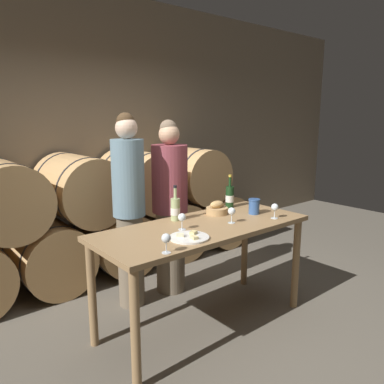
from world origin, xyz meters
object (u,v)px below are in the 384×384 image
object	(u,v)px
person_right	(170,207)
wine_glass_left	(182,218)
wine_bottle_red	(230,196)
wine_glass_far_left	(166,239)
blue_crock	(254,206)
bread_basket	(217,209)
cheese_plate	(189,237)
tasting_table	(204,238)
wine_bottle_white	(175,209)
wine_glass_center	(232,212)
person_left	(129,209)
wine_glass_right	(275,208)

from	to	relation	value
person_right	wine_glass_left	size ratio (longest dim) A/B	13.05
wine_bottle_red	wine_glass_far_left	bearing A→B (deg)	-152.82
blue_crock	bread_basket	distance (m)	0.34
bread_basket	wine_glass_left	distance (m)	0.57
wine_bottle_red	blue_crock	xyz separation A→B (m)	(-0.01, -0.32, -0.03)
cheese_plate	bread_basket	bearing A→B (deg)	30.74
tasting_table	wine_bottle_white	xyz separation A→B (m)	(-0.09, 0.26, 0.21)
cheese_plate	wine_glass_center	world-z (taller)	wine_glass_center
person_right	blue_crock	distance (m)	0.83
person_left	blue_crock	bearing A→B (deg)	-39.81
person_right	wine_glass_right	bearing A→B (deg)	-65.34
wine_bottle_red	cheese_plate	bearing A→B (deg)	-151.84
cheese_plate	person_left	bearing A→B (deg)	88.73
wine_glass_center	blue_crock	bearing A→B (deg)	12.07
wine_bottle_red	wine_glass_left	size ratio (longest dim) A/B	2.42
person_right	wine_bottle_red	distance (m)	0.59
wine_glass_far_left	wine_glass_right	xyz separation A→B (m)	(1.21, 0.08, 0.00)
wine_bottle_red	wine_glass_right	world-z (taller)	wine_bottle_red
person_left	wine_bottle_red	distance (m)	0.97
cheese_plate	wine_glass_right	distance (m)	0.91
tasting_table	blue_crock	xyz separation A→B (m)	(0.58, -0.02, 0.18)
wine_bottle_white	cheese_plate	xyz separation A→B (m)	(-0.21, -0.44, -0.09)
bread_basket	tasting_table	bearing A→B (deg)	-149.84
tasting_table	wine_bottle_red	distance (m)	0.69
wine_glass_right	cheese_plate	bearing A→B (deg)	176.63
bread_basket	wine_glass_left	xyz separation A→B (m)	(-0.54, -0.17, 0.05)
wine_glass_center	wine_glass_right	distance (m)	0.41
wine_bottle_white	wine_glass_center	world-z (taller)	wine_bottle_white
person_right	wine_glass_far_left	xyz separation A→B (m)	(-0.78, -1.02, 0.10)
wine_glass_left	person_left	bearing A→B (deg)	95.73
person_right	wine_bottle_red	size ratio (longest dim) A/B	5.39
person_left	person_right	xyz separation A→B (m)	(0.46, -0.00, -0.06)
wine_bottle_red	tasting_table	bearing A→B (deg)	-153.56
wine_glass_left	wine_glass_center	xyz separation A→B (m)	(0.43, -0.11, 0.00)
person_right	cheese_plate	size ratio (longest dim) A/B	5.87
tasting_table	blue_crock	world-z (taller)	blue_crock
bread_basket	wine_glass_center	xyz separation A→B (m)	(-0.11, -0.29, 0.05)
wine_glass_far_left	wine_bottle_red	bearing A→B (deg)	27.18
wine_bottle_red	cheese_plate	size ratio (longest dim) A/B	1.09
person_left	tasting_table	bearing A→B (deg)	-67.89
cheese_plate	wine_glass_left	bearing A→B (deg)	65.84
tasting_table	cheese_plate	size ratio (longest dim) A/B	6.21
tasting_table	bread_basket	bearing A→B (deg)	30.16
tasting_table	wine_bottle_white	distance (m)	0.34
wine_bottle_white	wine_glass_right	world-z (taller)	wine_bottle_white
person_right	wine_glass_far_left	bearing A→B (deg)	-127.31
wine_bottle_red	wine_bottle_white	xyz separation A→B (m)	(-0.68, -0.03, -0.01)
cheese_plate	wine_bottle_red	bearing A→B (deg)	28.16
tasting_table	wine_glass_center	bearing A→B (deg)	-25.27
bread_basket	wine_glass_far_left	xyz separation A→B (m)	(-0.92, -0.51, 0.05)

